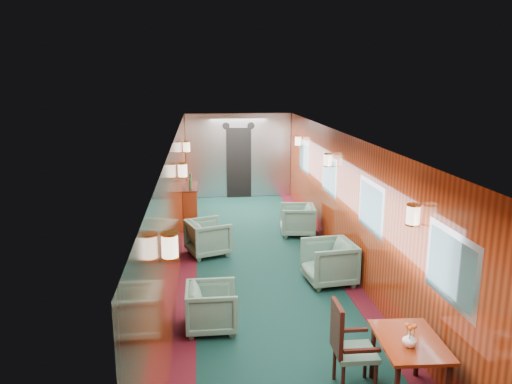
% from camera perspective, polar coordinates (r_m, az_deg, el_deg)
% --- Properties ---
extents(room, '(12.00, 12.10, 2.40)m').
position_cam_1_polar(room, '(8.39, 1.13, 0.96)').
color(room, '#0D2F2A').
rests_on(room, ground).
extents(bulkhead, '(2.98, 0.17, 2.39)m').
position_cam_1_polar(bulkhead, '(14.26, -2.00, 4.14)').
color(bulkhead, '#BABBC2').
rests_on(bulkhead, ground).
extents(windows_right, '(0.02, 8.60, 0.80)m').
position_cam_1_polar(windows_right, '(8.98, 10.37, 0.35)').
color(windows_right, '#A9ABAF').
rests_on(windows_right, ground).
extents(wall_sconces, '(2.97, 7.97, 0.25)m').
position_cam_1_polar(wall_sconces, '(8.91, 0.66, 2.69)').
color(wall_sconces, beige).
rests_on(wall_sconces, ground).
extents(dining_table, '(0.70, 0.96, 0.70)m').
position_cam_1_polar(dining_table, '(5.75, 17.12, -16.80)').
color(dining_table, maroon).
rests_on(dining_table, ground).
extents(side_chair, '(0.47, 0.49, 1.02)m').
position_cam_1_polar(side_chair, '(5.77, 10.37, -16.64)').
color(side_chair, '#204B41').
rests_on(side_chair, ground).
extents(credenza, '(0.33, 1.06, 1.22)m').
position_cam_1_polar(credenza, '(11.62, -7.49, -1.56)').
color(credenza, maroon).
rests_on(credenza, ground).
extents(flower_vase, '(0.19, 0.19, 0.16)m').
position_cam_1_polar(flower_vase, '(5.53, 17.17, -15.79)').
color(flower_vase, white).
rests_on(flower_vase, dining_table).
extents(armchair_left_near, '(0.71, 0.69, 0.64)m').
position_cam_1_polar(armchair_left_near, '(7.01, -5.06, -13.01)').
color(armchair_left_near, '#204B41').
rests_on(armchair_left_near, ground).
extents(armchair_left_far, '(0.96, 0.95, 0.69)m').
position_cam_1_polar(armchair_left_far, '(9.76, -5.48, -5.19)').
color(armchair_left_far, '#204B41').
rests_on(armchair_left_far, ground).
extents(armchair_right_near, '(0.88, 0.86, 0.73)m').
position_cam_1_polar(armchair_right_near, '(8.50, 8.34, -7.95)').
color(armchair_right_near, '#204B41').
rests_on(armchair_right_near, ground).
extents(armchair_right_far, '(0.82, 0.80, 0.67)m').
position_cam_1_polar(armchair_right_far, '(10.95, 4.75, -3.21)').
color(armchair_right_far, '#204B41').
rests_on(armchair_right_far, ground).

